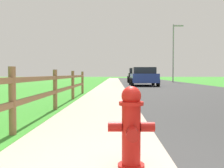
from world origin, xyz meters
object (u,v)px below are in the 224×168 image
Objects in this scene: fire_hydrant at (131,126)px; street_lamp at (174,48)px; parked_suv_blue at (143,76)px; parked_car_black at (136,75)px.

fire_hydrant is 28.74m from street_lamp.
street_lamp is (4.42, 9.05, 3.13)m from parked_suv_blue.
fire_hydrant is 18.85m from parked_suv_blue.
fire_hydrant is 26.77m from parked_car_black.
parked_car_black is at bearing 89.51° from parked_suv_blue.
street_lamp is at bearing 14.15° from parked_car_black.
parked_car_black reaches higher than fire_hydrant.
parked_suv_blue reaches higher than fire_hydrant.
street_lamp is (6.51, 27.78, 3.46)m from fire_hydrant.
parked_suv_blue is (2.09, 18.73, 0.32)m from fire_hydrant.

